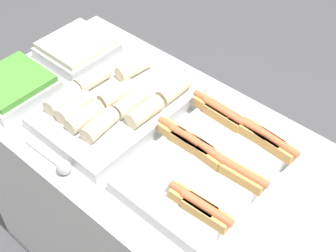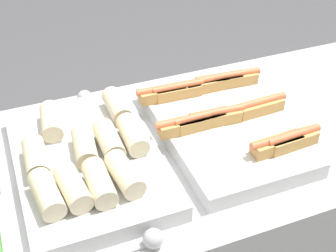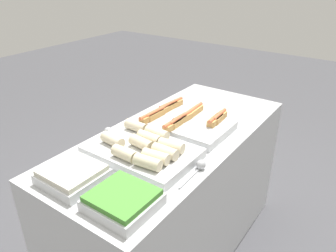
{
  "view_description": "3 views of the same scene",
  "coord_description": "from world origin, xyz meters",
  "views": [
    {
      "loc": [
        0.63,
        -0.79,
        2.07
      ],
      "look_at": [
        -0.07,
        0.0,
        1.0
      ],
      "focal_mm": 50.0,
      "sensor_mm": 36.0,
      "label": 1
    },
    {
      "loc": [
        -0.45,
        -0.96,
        1.78
      ],
      "look_at": [
        -0.07,
        0.0,
        1.0
      ],
      "focal_mm": 50.0,
      "sensor_mm": 36.0,
      "label": 2
    },
    {
      "loc": [
        -1.41,
        -0.95,
        1.83
      ],
      "look_at": [
        -0.07,
        0.0,
        1.0
      ],
      "focal_mm": 35.0,
      "sensor_mm": 36.0,
      "label": 3
    }
  ],
  "objects": [
    {
      "name": "tray_side_front",
      "position": [
        -0.66,
        -0.19,
        0.96
      ],
      "size": [
        0.25,
        0.26,
        0.07
      ],
      "color": "silver",
      "rests_on": "counter"
    },
    {
      "name": "tray_wraps",
      "position": [
        -0.3,
        -0.01,
        0.96
      ],
      "size": [
        0.37,
        0.55,
        0.11
      ],
      "color": "silver",
      "rests_on": "counter"
    },
    {
      "name": "tray_hotdogs",
      "position": [
        0.1,
        0.01,
        0.96
      ],
      "size": [
        0.42,
        0.54,
        0.1
      ],
      "color": "silver",
      "rests_on": "counter"
    },
    {
      "name": "serving_spoon_near",
      "position": [
        -0.24,
        -0.31,
        0.94
      ],
      "size": [
        0.22,
        0.05,
        0.05
      ],
      "color": "#B2B5BA",
      "rests_on": "counter"
    },
    {
      "name": "tray_side_back",
      "position": [
        -0.66,
        0.12,
        0.96
      ],
      "size": [
        0.25,
        0.26,
        0.07
      ],
      "color": "silver",
      "rests_on": "counter"
    },
    {
      "name": "counter",
      "position": [
        0.0,
        0.0,
        0.46
      ],
      "size": [
        1.66,
        0.73,
        0.92
      ],
      "color": "silver",
      "rests_on": "ground_plane"
    },
    {
      "name": "serving_spoon_far",
      "position": [
        -0.25,
        0.31,
        0.94
      ],
      "size": [
        0.21,
        0.05,
        0.05
      ],
      "color": "#B2B5BA",
      "rests_on": "counter"
    },
    {
      "name": "ground_plane",
      "position": [
        0.0,
        0.0,
        0.0
      ],
      "size": [
        12.0,
        12.0,
        0.0
      ],
      "primitive_type": "plane",
      "color": "#4C4C51"
    }
  ]
}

